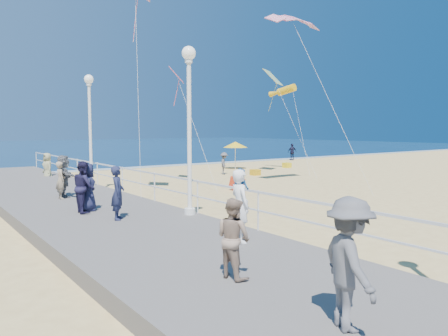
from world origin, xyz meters
TOP-DOWN VIEW (x-y plane):
  - ground at (0.00, 0.00)m, footprint 160.00×160.00m
  - ocean at (0.00, 65.00)m, footprint 160.00×90.00m
  - surf_line at (0.00, 20.50)m, footprint 160.00×1.20m
  - boardwalk at (-7.50, 0.00)m, footprint 5.00×44.00m
  - railing at (-5.05, 0.00)m, footprint 0.05×42.00m
  - lamp_post_mid at (-5.35, 0.00)m, footprint 0.44×0.44m
  - lamp_post_far at (-5.35, 9.00)m, footprint 0.44×0.44m
  - woman_holding_toddler at (-6.21, -3.65)m, footprint 0.53×0.71m
  - toddler_held at (-6.06, -3.50)m, footprint 0.43×0.51m
  - spectator_0 at (-7.53, 0.61)m, footprint 0.63×0.71m
  - spectator_1 at (-7.87, -5.55)m, footprint 0.63×0.77m
  - spectator_2 at (-7.88, -8.15)m, footprint 1.13×1.37m
  - spectator_4 at (-7.77, 2.54)m, footprint 0.67×0.87m
  - spectator_5 at (-7.54, 6.02)m, footprint 0.61×1.61m
  - spectator_6 at (-7.77, 5.65)m, footprint 0.36×0.54m
  - spectator_7 at (-7.97, 2.33)m, footprint 0.71×0.88m
  - beach_walker_a at (5.10, 12.25)m, footprint 1.05×1.12m
  - beach_walker_b at (18.56, 19.02)m, footprint 1.04×0.64m
  - beach_walker_c at (-5.93, 14.67)m, footprint 0.65×0.91m
  - box_kite at (1.00, 5.61)m, footprint 0.57×0.73m
  - beach_umbrella at (8.11, 14.86)m, footprint 1.90×1.90m
  - beach_chair_left at (6.45, 10.53)m, footprint 0.55×0.55m
  - beach_chair_right at (12.25, 13.39)m, footprint 0.55×0.55m
  - kite_parafoil at (4.25, 4.95)m, footprint 3.43×0.94m
  - kite_windsock at (10.54, 11.79)m, footprint 0.98×2.52m
  - kite_diamond_pink at (0.05, 10.00)m, footprint 1.28×1.37m
  - kite_diamond_multi at (8.14, 10.70)m, footprint 1.83×1.67m

SIDE VIEW (x-z plane):
  - ground at x=0.00m, z-range 0.00..0.00m
  - ocean at x=0.00m, z-range -0.01..0.04m
  - surf_line at x=0.00m, z-range 0.01..0.05m
  - boardwalk at x=-7.50m, z-range 0.00..0.40m
  - beach_chair_left at x=6.45m, z-range 0.00..0.40m
  - beach_chair_right at x=12.25m, z-range 0.00..0.40m
  - box_kite at x=1.00m, z-range -0.07..0.67m
  - beach_walker_a at x=5.10m, z-range 0.00..1.52m
  - beach_walker_b at x=18.56m, z-range 0.00..1.66m
  - beach_walker_c at x=-5.93m, z-range 0.00..1.74m
  - spectator_6 at x=-7.77m, z-range 0.40..1.87m
  - spectator_1 at x=-7.87m, z-range 0.40..1.89m
  - spectator_4 at x=-7.77m, z-range 0.40..2.00m
  - spectator_0 at x=-7.53m, z-range 0.40..2.03m
  - railing at x=-5.05m, z-range 0.98..1.53m
  - spectator_7 at x=-7.97m, z-range 0.40..2.10m
  - spectator_5 at x=-7.54m, z-range 0.40..2.10m
  - woman_holding_toddler at x=-6.21m, z-range 0.40..2.18m
  - spectator_2 at x=-7.88m, z-range 0.40..2.24m
  - toddler_held at x=-6.06m, z-range 1.25..2.19m
  - beach_umbrella at x=8.11m, z-range 0.84..2.98m
  - lamp_post_mid at x=-5.35m, z-range 1.00..6.32m
  - lamp_post_far at x=-5.35m, z-range 1.00..6.32m
  - kite_windsock at x=10.54m, z-range 5.49..6.54m
  - kite_diamond_pink at x=0.05m, z-range 5.75..6.62m
  - kite_diamond_multi at x=8.14m, z-range 6.14..7.22m
  - kite_parafoil at x=4.25m, z-range 8.62..9.27m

